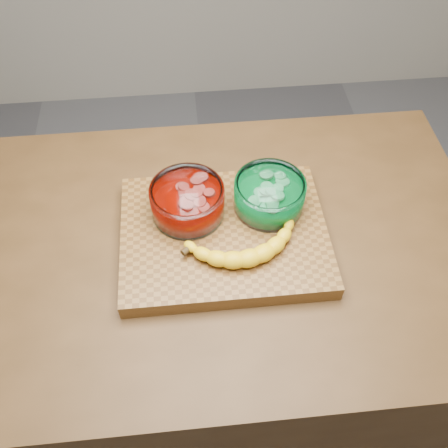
{
  "coord_description": "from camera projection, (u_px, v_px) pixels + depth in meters",
  "views": [
    {
      "loc": [
        -0.07,
        -0.66,
        1.8
      ],
      "look_at": [
        0.0,
        0.0,
        0.96
      ],
      "focal_mm": 40.0,
      "sensor_mm": 36.0,
      "label": 1
    }
  ],
  "objects": [
    {
      "name": "ground",
      "position": [
        224.0,
        387.0,
        1.82
      ],
      "size": [
        3.5,
        3.5,
        0.0
      ],
      "primitive_type": "plane",
      "color": "#57575C",
      "rests_on": "ground"
    },
    {
      "name": "counter",
      "position": [
        224.0,
        331.0,
        1.47
      ],
      "size": [
        1.2,
        0.8,
        0.9
      ],
      "primitive_type": "cube",
      "color": "#492F16",
      "rests_on": "ground"
    },
    {
      "name": "cutting_board",
      "position": [
        224.0,
        235.0,
        1.1
      ],
      "size": [
        0.45,
        0.35,
        0.04
      ],
      "primitive_type": "cube",
      "color": "brown",
      "rests_on": "counter"
    },
    {
      "name": "bowl_red",
      "position": [
        188.0,
        201.0,
        1.09
      ],
      "size": [
        0.16,
        0.16,
        0.08
      ],
      "color": "white",
      "rests_on": "cutting_board"
    },
    {
      "name": "bowl_green",
      "position": [
        269.0,
        195.0,
        1.1
      ],
      "size": [
        0.16,
        0.16,
        0.07
      ],
      "color": "white",
      "rests_on": "cutting_board"
    },
    {
      "name": "banana",
      "position": [
        242.0,
        244.0,
        1.04
      ],
      "size": [
        0.28,
        0.14,
        0.04
      ],
      "primitive_type": null,
      "color": "yellow",
      "rests_on": "cutting_board"
    }
  ]
}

